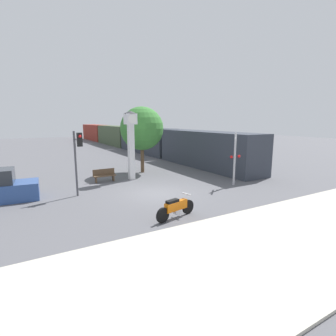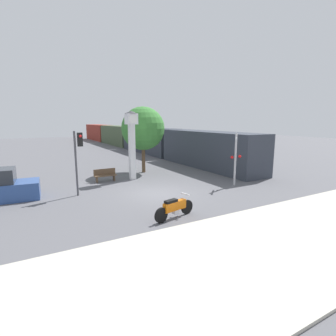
# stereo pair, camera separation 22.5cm
# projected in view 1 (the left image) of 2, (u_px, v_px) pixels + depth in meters

# --- Properties ---
(ground_plane) EXTENTS (120.00, 120.00, 0.00)m
(ground_plane) POSITION_uv_depth(u_px,v_px,m) (158.00, 193.00, 16.15)
(ground_plane) COLOR #56565B
(sidewalk_strip) EXTENTS (36.00, 6.00, 0.10)m
(sidewalk_strip) POSITION_uv_depth(u_px,v_px,m) (266.00, 246.00, 9.24)
(sidewalk_strip) COLOR #BCB7A8
(sidewalk_strip) RESTS_ON ground_plane
(motorcycle) EXTENTS (2.29, 0.75, 1.03)m
(motorcycle) POSITION_uv_depth(u_px,v_px,m) (176.00, 208.00, 11.95)
(motorcycle) COLOR black
(motorcycle) RESTS_ON ground_plane
(clock_tower) EXTENTS (0.94, 0.94, 5.11)m
(clock_tower) POSITION_uv_depth(u_px,v_px,m) (131.00, 135.00, 19.35)
(clock_tower) COLOR white
(clock_tower) RESTS_ON ground_plane
(freight_train) EXTENTS (2.80, 52.17, 3.40)m
(freight_train) POSITION_uv_depth(u_px,v_px,m) (129.00, 137.00, 41.64)
(freight_train) COLOR #333842
(freight_train) RESTS_ON ground_plane
(traffic_light) EXTENTS (0.50, 0.35, 3.82)m
(traffic_light) POSITION_uv_depth(u_px,v_px,m) (78.00, 151.00, 15.18)
(traffic_light) COLOR #47474C
(traffic_light) RESTS_ON ground_plane
(railroad_crossing_signal) EXTENTS (0.90, 0.82, 3.61)m
(railroad_crossing_signal) POSITION_uv_depth(u_px,v_px,m) (235.00, 157.00, 17.83)
(railroad_crossing_signal) COLOR #B7B7BC
(railroad_crossing_signal) RESTS_ON ground_plane
(street_tree) EXTENTS (3.63, 3.63, 5.55)m
(street_tree) POSITION_uv_depth(u_px,v_px,m) (142.00, 129.00, 21.92)
(street_tree) COLOR brown
(street_tree) RESTS_ON ground_plane
(bench) EXTENTS (1.60, 0.44, 0.92)m
(bench) POSITION_uv_depth(u_px,v_px,m) (104.00, 175.00, 19.07)
(bench) COLOR brown
(bench) RESTS_ON ground_plane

